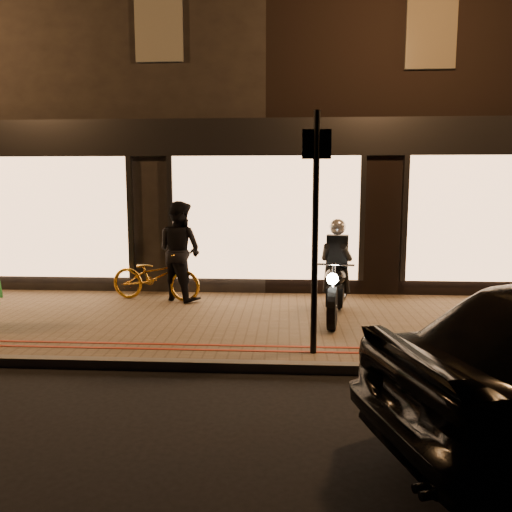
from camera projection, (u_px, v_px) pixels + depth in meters
The scene contains 9 objects.
ground at pixel (251, 373), 5.98m from camera, with size 90.00×90.00×0.00m, color black.
sidewalk at pixel (260, 323), 7.95m from camera, with size 50.00×4.00×0.12m, color brown.
kerb_stone at pixel (251, 367), 6.02m from camera, with size 50.00×0.14×0.12m, color #59544C.
red_kerb_lines at pixel (254, 348), 6.50m from camera, with size 50.00×0.26×0.01m.
building_row at pixel (273, 115), 14.28m from camera, with size 48.00×10.11×8.50m.
motorcycle at pixel (336, 280), 7.94m from camera, with size 0.66×1.93×1.59m.
sign_post at pixel (315, 221), 6.11m from camera, with size 0.35×0.08×3.00m.
bicycle_gold at pixel (156, 276), 9.24m from camera, with size 0.60×1.73×0.91m, color #C78523.
person_dark at pixel (180, 251), 9.21m from camera, with size 0.89×0.70×1.84m, color black.
Camera 1 is at (0.41, -5.71, 2.21)m, focal length 35.00 mm.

